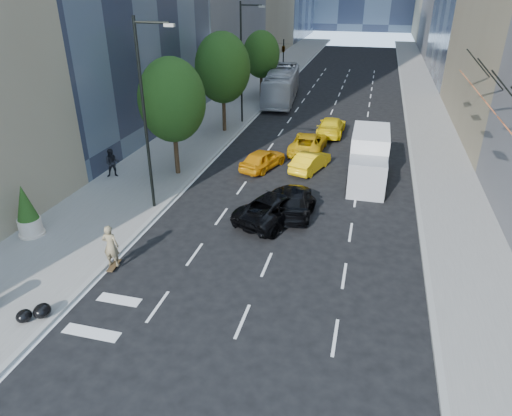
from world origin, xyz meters
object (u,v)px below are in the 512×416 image
(skateboarder, at_px, (111,249))
(box_truck, at_px, (369,157))
(planter_shrub, at_px, (27,212))
(black_sedan_lincoln, at_px, (277,206))
(black_sedan_mercedes, at_px, (293,200))
(city_bus, at_px, (282,85))

(skateboarder, height_order, box_truck, box_truck)
(box_truck, height_order, planter_shrub, box_truck)
(box_truck, bearing_deg, skateboarder, -129.13)
(black_sedan_lincoln, distance_m, box_truck, 8.19)
(black_sedan_mercedes, bearing_deg, city_bus, -83.83)
(city_bus, xyz_separation_m, planter_shrub, (-6.20, -31.86, -0.24))
(city_bus, height_order, planter_shrub, city_bus)
(skateboarder, height_order, black_sedan_lincoln, skateboarder)
(black_sedan_lincoln, bearing_deg, city_bus, -55.33)
(skateboarder, relative_size, black_sedan_lincoln, 0.37)
(skateboarder, xyz_separation_m, city_bus, (0.80, 33.30, 0.67))
(box_truck, bearing_deg, planter_shrub, -144.03)
(skateboarder, bearing_deg, black_sedan_lincoln, -139.12)
(skateboarder, relative_size, planter_shrub, 0.75)
(city_bus, bearing_deg, skateboarder, -96.81)
(planter_shrub, bearing_deg, black_sedan_lincoln, 23.60)
(black_sedan_lincoln, bearing_deg, box_truck, -100.00)
(skateboarder, height_order, black_sedan_mercedes, skateboarder)
(city_bus, bearing_deg, planter_shrub, -106.45)
(black_sedan_mercedes, bearing_deg, black_sedan_lincoln, 49.69)
(skateboarder, height_order, city_bus, city_bus)
(black_sedan_lincoln, xyz_separation_m, planter_shrub, (-11.50, -5.03, 0.69))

